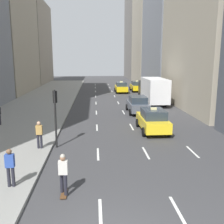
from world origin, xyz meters
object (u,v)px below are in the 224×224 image
object	(u,v)px
taxi_third	(137,86)
sedan_black_near	(138,104)
taxi_second	(121,87)
box_truck	(153,90)
traffic_light_pole	(55,109)
pedestrian_mid_block	(39,133)
pedestrian_near_curb	(10,166)
taxi_lead	(153,120)
skateboarder	(63,173)

from	to	relation	value
taxi_third	sedan_black_near	bearing A→B (deg)	-98.79
taxi_second	box_truck	distance (m)	11.30
box_truck	traffic_light_pole	distance (m)	18.56
box_truck	taxi_second	bearing A→B (deg)	104.38
taxi_third	box_truck	xyz separation A→B (m)	(0.00, -12.42, 0.83)
taxi_second	sedan_black_near	bearing A→B (deg)	-90.00
taxi_second	sedan_black_near	distance (m)	16.62
sedan_black_near	pedestrian_mid_block	world-z (taller)	pedestrian_mid_block
taxi_third	traffic_light_pole	world-z (taller)	traffic_light_pole
box_truck	pedestrian_near_curb	world-z (taller)	box_truck
taxi_lead	pedestrian_mid_block	distance (m)	8.54
taxi_lead	box_truck	size ratio (longest dim) A/B	0.52
taxi_third	taxi_lead	bearing A→B (deg)	-96.35
box_truck	skateboarder	distance (m)	23.48
taxi_second	sedan_black_near	world-z (taller)	taxi_second
taxi_third	pedestrian_near_curb	size ratio (longest dim) A/B	2.67
taxi_third	pedestrian_mid_block	distance (m)	30.77
sedan_black_near	skateboarder	xyz separation A→B (m)	(-5.64, -16.20, 0.08)
taxi_second	box_truck	size ratio (longest dim) A/B	0.52
skateboarder	pedestrian_near_curb	xyz separation A→B (m)	(-2.24, 0.59, 0.10)
box_truck	pedestrian_near_curb	size ratio (longest dim) A/B	5.09
pedestrian_near_curb	taxi_lead	bearing A→B (deg)	47.46
pedestrian_mid_block	taxi_third	bearing A→B (deg)	70.13
skateboarder	pedestrian_mid_block	distance (m)	5.75
pedestrian_mid_block	traffic_light_pole	bearing A→B (deg)	34.17
taxi_lead	skateboarder	world-z (taller)	taxi_lead
box_truck	pedestrian_mid_block	size ratio (longest dim) A/B	5.09
taxi_lead	skateboarder	xyz separation A→B (m)	(-5.64, -9.17, 0.08)
sedan_black_near	pedestrian_mid_block	xyz separation A→B (m)	(-7.66, -10.82, 0.19)
sedan_black_near	pedestrian_near_curb	world-z (taller)	pedestrian_near_curb
sedan_black_near	taxi_third	bearing A→B (deg)	81.21
taxi_third	pedestrian_near_curb	distance (m)	35.38
pedestrian_near_curb	traffic_light_pole	bearing A→B (deg)	78.28
pedestrian_mid_block	traffic_light_pole	size ratio (longest dim) A/B	0.46
taxi_second	box_truck	bearing A→B (deg)	-75.62
taxi_lead	traffic_light_pole	distance (m)	7.61
traffic_light_pole	taxi_second	bearing A→B (deg)	75.87
box_truck	pedestrian_mid_block	xyz separation A→B (m)	(-10.46, -16.52, -0.64)
sedan_black_near	box_truck	bearing A→B (deg)	63.83
taxi_second	box_truck	world-z (taller)	box_truck
traffic_light_pole	sedan_black_near	bearing A→B (deg)	56.51
box_truck	skateboarder	xyz separation A→B (m)	(-8.44, -21.90, -0.75)
taxi_lead	pedestrian_mid_block	size ratio (longest dim) A/B	2.67
traffic_light_pole	taxi_lead	bearing A→B (deg)	25.14
taxi_lead	taxi_third	world-z (taller)	same
taxi_second	taxi_third	size ratio (longest dim) A/B	1.00
sedan_black_near	box_truck	world-z (taller)	box_truck
taxi_third	skateboarder	world-z (taller)	taxi_third
box_truck	pedestrian_mid_block	distance (m)	19.56
sedan_black_near	traffic_light_pole	distance (m)	12.33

